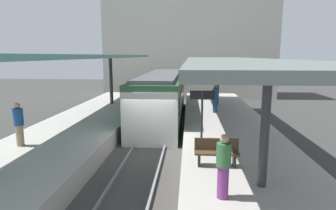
# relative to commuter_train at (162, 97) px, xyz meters

# --- Properties ---
(ground_plane) EXTENTS (80.00, 80.00, 0.00)m
(ground_plane) POSITION_rel_commuter_train_xyz_m (0.00, -6.35, -1.73)
(ground_plane) COLOR #383835
(platform_left) EXTENTS (4.40, 28.00, 1.00)m
(platform_left) POSITION_rel_commuter_train_xyz_m (-3.80, -6.35, -1.23)
(platform_left) COLOR #ADA8A0
(platform_left) RESTS_ON ground_plane
(platform_right) EXTENTS (4.40, 28.00, 1.00)m
(platform_right) POSITION_rel_commuter_train_xyz_m (3.80, -6.35, -1.23)
(platform_right) COLOR #ADA8A0
(platform_right) RESTS_ON ground_plane
(track_ballast) EXTENTS (3.20, 28.00, 0.20)m
(track_ballast) POSITION_rel_commuter_train_xyz_m (0.00, -6.35, -1.63)
(track_ballast) COLOR #423F3D
(track_ballast) RESTS_ON ground_plane
(rail_near_side) EXTENTS (0.08, 28.00, 0.14)m
(rail_near_side) POSITION_rel_commuter_train_xyz_m (-0.72, -6.35, -1.46)
(rail_near_side) COLOR slate
(rail_near_side) RESTS_ON track_ballast
(rail_far_side) EXTENTS (0.08, 28.00, 0.14)m
(rail_far_side) POSITION_rel_commuter_train_xyz_m (0.72, -6.35, -1.46)
(rail_far_side) COLOR slate
(rail_far_side) RESTS_ON track_ballast
(commuter_train) EXTENTS (2.78, 12.02, 3.10)m
(commuter_train) POSITION_rel_commuter_train_xyz_m (0.00, 0.00, 0.00)
(commuter_train) COLOR #2D5633
(commuter_train) RESTS_ON track_ballast
(canopy_left) EXTENTS (4.18, 21.00, 3.50)m
(canopy_left) POSITION_rel_commuter_train_xyz_m (-3.80, -4.95, 2.64)
(canopy_left) COLOR #333335
(canopy_left) RESTS_ON platform_left
(canopy_right) EXTENTS (4.18, 21.00, 3.30)m
(canopy_right) POSITION_rel_commuter_train_xyz_m (3.80, -4.95, 2.45)
(canopy_right) COLOR #333335
(canopy_right) RESTS_ON platform_right
(platform_bench) EXTENTS (1.40, 0.41, 0.86)m
(platform_bench) POSITION_rel_commuter_train_xyz_m (2.72, -9.89, -0.26)
(platform_bench) COLOR black
(platform_bench) RESTS_ON platform_right
(platform_sign) EXTENTS (0.90, 0.08, 2.21)m
(platform_sign) POSITION_rel_commuter_train_xyz_m (2.30, -8.39, 0.90)
(platform_sign) COLOR #262628
(platform_sign) RESTS_ON platform_right
(passenger_near_bench) EXTENTS (0.36, 0.36, 1.68)m
(passenger_near_bench) POSITION_rel_commuter_train_xyz_m (3.41, -1.40, 0.15)
(passenger_near_bench) COLOR navy
(passenger_near_bench) RESTS_ON platform_right
(passenger_mid_platform) EXTENTS (0.36, 0.36, 1.62)m
(passenger_mid_platform) POSITION_rel_commuter_train_xyz_m (2.67, -11.99, 0.11)
(passenger_mid_platform) COLOR #7A337A
(passenger_mid_platform) RESTS_ON platform_right
(passenger_far_end) EXTENTS (0.36, 0.36, 1.70)m
(passenger_far_end) POSITION_rel_commuter_train_xyz_m (-4.68, -8.48, 0.15)
(passenger_far_end) COLOR #998460
(passenger_far_end) RESTS_ON platform_left
(station_building_backdrop) EXTENTS (18.00, 6.00, 11.00)m
(station_building_backdrop) POSITION_rel_commuter_train_xyz_m (1.75, 13.65, 3.77)
(station_building_backdrop) COLOR beige
(station_building_backdrop) RESTS_ON ground_plane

